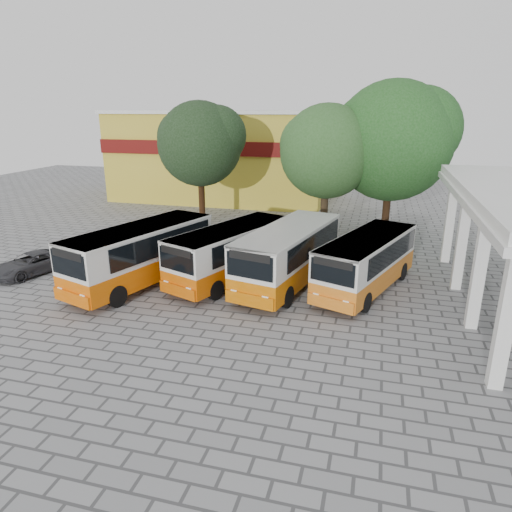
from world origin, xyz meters
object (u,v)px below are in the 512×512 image
(bus_far_left, at_px, (141,252))
(parked_car, at_px, (32,263))
(bus_centre_right, at_px, (289,252))
(bus_centre_left, at_px, (232,250))
(bus_far_right, at_px, (367,260))

(bus_far_left, height_order, parked_car, bus_far_left)
(bus_centre_right, xyz_separation_m, parked_car, (-13.61, -2.02, -1.13))
(parked_car, bearing_deg, bus_far_left, 19.74)
(bus_centre_left, bearing_deg, bus_centre_right, 23.49)
(bus_centre_left, distance_m, bus_far_right, 6.73)
(bus_centre_right, bearing_deg, bus_centre_left, -165.01)
(parked_car, bearing_deg, bus_centre_left, 28.42)
(bus_far_left, xyz_separation_m, parked_car, (-6.51, -0.17, -1.14))
(bus_far_left, height_order, bus_centre_left, bus_far_left)
(bus_far_left, bearing_deg, bus_centre_right, 32.45)
(bus_centre_right, relative_size, bus_far_right, 1.07)
(bus_centre_right, bearing_deg, bus_far_left, -152.53)
(bus_centre_left, xyz_separation_m, bus_centre_right, (2.95, 0.11, 0.09))
(bus_centre_left, distance_m, bus_centre_right, 2.95)
(bus_far_left, distance_m, bus_centre_right, 7.34)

